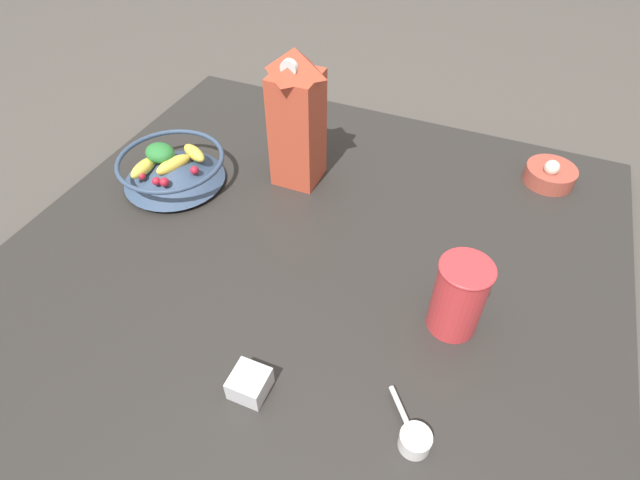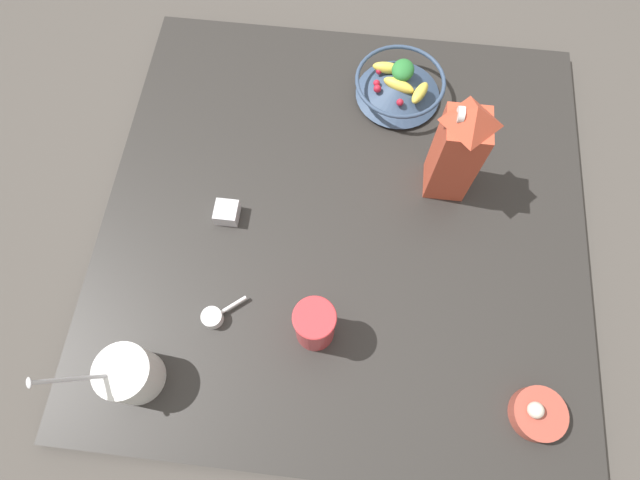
{
  "view_description": "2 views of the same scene",
  "coord_description": "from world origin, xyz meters",
  "px_view_note": "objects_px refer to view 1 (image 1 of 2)",
  "views": [
    {
      "loc": [
        0.26,
        -0.57,
        0.71
      ],
      "look_at": [
        0.02,
        0.01,
        0.09
      ],
      "focal_mm": 28.0,
      "sensor_mm": 36.0,
      "label": 1
    },
    {
      "loc": [
        0.49,
        -0.0,
        1.1
      ],
      "look_at": [
        0.09,
        -0.05,
        0.1
      ],
      "focal_mm": 28.0,
      "sensor_mm": 36.0,
      "label": 2
    }
  ],
  "objects_px": {
    "milk_carton": "(297,119)",
    "garlic_bowl": "(550,174)",
    "fruit_bowl": "(172,168)",
    "drinking_cup": "(459,296)",
    "spice_jar": "(250,384)"
  },
  "relations": [
    {
      "from": "spice_jar",
      "to": "garlic_bowl",
      "type": "xyz_separation_m",
      "value": [
        0.36,
        0.69,
        0.0
      ]
    },
    {
      "from": "fruit_bowl",
      "to": "milk_carton",
      "type": "height_order",
      "value": "milk_carton"
    },
    {
      "from": "drinking_cup",
      "to": "spice_jar",
      "type": "height_order",
      "value": "drinking_cup"
    },
    {
      "from": "drinking_cup",
      "to": "garlic_bowl",
      "type": "xyz_separation_m",
      "value": [
        0.11,
        0.46,
        -0.05
      ]
    },
    {
      "from": "fruit_bowl",
      "to": "drinking_cup",
      "type": "relative_size",
      "value": 1.62
    },
    {
      "from": "fruit_bowl",
      "to": "garlic_bowl",
      "type": "height_order",
      "value": "fruit_bowl"
    },
    {
      "from": "fruit_bowl",
      "to": "spice_jar",
      "type": "xyz_separation_m",
      "value": [
        0.39,
        -0.37,
        -0.02
      ]
    },
    {
      "from": "drinking_cup",
      "to": "garlic_bowl",
      "type": "distance_m",
      "value": 0.47
    },
    {
      "from": "spice_jar",
      "to": "garlic_bowl",
      "type": "distance_m",
      "value": 0.78
    },
    {
      "from": "fruit_bowl",
      "to": "spice_jar",
      "type": "relative_size",
      "value": 4.28
    },
    {
      "from": "milk_carton",
      "to": "drinking_cup",
      "type": "distance_m",
      "value": 0.48
    },
    {
      "from": "milk_carton",
      "to": "fruit_bowl",
      "type": "bearing_deg",
      "value": -152.98
    },
    {
      "from": "garlic_bowl",
      "to": "fruit_bowl",
      "type": "bearing_deg",
      "value": -157.01
    },
    {
      "from": "milk_carton",
      "to": "garlic_bowl",
      "type": "bearing_deg",
      "value": 20.99
    },
    {
      "from": "fruit_bowl",
      "to": "milk_carton",
      "type": "distance_m",
      "value": 0.29
    }
  ]
}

